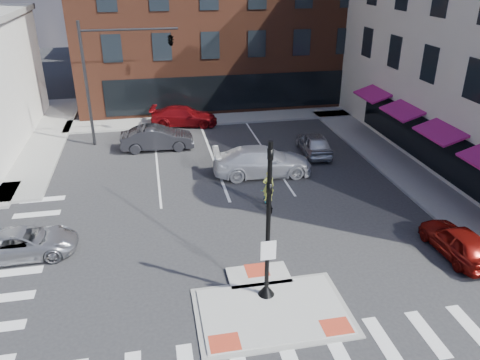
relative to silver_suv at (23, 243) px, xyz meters
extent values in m
plane|color=#28282B|center=(9.27, -5.00, -0.61)|extent=(120.00, 120.00, 0.00)
cube|color=gray|center=(9.27, -5.50, -0.58)|extent=(5.40, 3.60, 0.06)
cube|color=#A8A8A3|center=(9.27, -5.50, -0.55)|extent=(5.00, 3.20, 0.12)
cube|color=#A8A8A3|center=(9.27, -3.40, -0.55)|extent=(2.40, 1.40, 0.12)
cube|color=red|center=(7.37, -6.70, -0.48)|extent=(1.00, 0.80, 0.01)
cube|color=red|center=(11.17, -6.70, -0.48)|extent=(1.00, 0.80, 0.01)
cube|color=red|center=(9.27, -3.10, -0.48)|extent=(0.90, 0.90, 0.01)
cube|color=gray|center=(-1.73, 15.00, -0.53)|extent=(3.00, 20.00, 0.15)
cube|color=gray|center=(20.07, 5.00, -0.53)|extent=(3.00, 24.00, 0.15)
cube|color=gray|center=(12.27, 17.00, -0.53)|extent=(26.00, 3.00, 0.15)
cube|color=#55291A|center=(12.27, 27.00, 6.89)|extent=(24.00, 18.00, 15.00)
cube|color=black|center=(12.27, 18.00, 1.19)|extent=(20.00, 0.12, 2.80)
cube|color=black|center=(21.27, 5.00, 1.09)|extent=(0.12, 16.00, 2.60)
cube|color=#AF1772|center=(20.57, 5.00, 2.44)|extent=(1.46, 3.00, 0.58)
cube|color=#AF1772|center=(20.57, 11.00, 2.44)|extent=(1.46, 3.00, 0.58)
cube|color=slate|center=(5.27, 47.00, 4.39)|extent=(10.00, 12.00, 10.00)
cube|color=brown|center=(18.27, 49.00, 5.39)|extent=(12.00, 12.00, 12.00)
cone|color=black|center=(9.27, -4.60, -0.26)|extent=(0.60, 0.60, 0.45)
cylinder|color=black|center=(9.27, -4.60, 2.59)|extent=(0.16, 0.16, 5.80)
cube|color=white|center=(9.27, -4.72, 1.49)|extent=(0.55, 0.04, 0.75)
imported|color=black|center=(9.27, -4.60, 4.69)|extent=(0.18, 0.22, 1.10)
imported|color=black|center=(9.27, -4.60, 3.49)|extent=(0.18, 0.22, 1.10)
cylinder|color=black|center=(1.77, 13.00, 3.39)|extent=(0.20, 0.20, 8.00)
cylinder|color=black|center=(4.77, 13.00, 6.79)|extent=(6.00, 0.14, 0.14)
imported|color=black|center=(7.27, 13.00, 6.19)|extent=(0.48, 2.24, 0.90)
imported|color=#A0A1A6|center=(0.00, 0.00, 0.00)|extent=(4.40, 2.10, 1.21)
imported|color=maroon|center=(17.77, -3.51, 0.06)|extent=(1.67, 3.92, 1.32)
imported|color=white|center=(11.72, 6.09, 0.22)|extent=(5.78, 2.62, 1.64)
imported|color=#27282D|center=(5.92, 11.34, 0.17)|extent=(4.73, 1.75, 1.54)
imported|color=silver|center=(15.74, 8.65, 0.10)|extent=(1.99, 4.23, 1.40)
imported|color=maroon|center=(8.09, 16.00, 0.11)|extent=(5.22, 2.95, 1.43)
imported|color=#3F3F44|center=(11.01, 2.00, -0.19)|extent=(0.58, 1.58, 0.82)
imported|color=#E5F155|center=(11.01, 2.00, 0.63)|extent=(0.58, 0.39, 1.58)
camera|label=1|loc=(5.65, -17.95, 10.60)|focal=35.00mm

